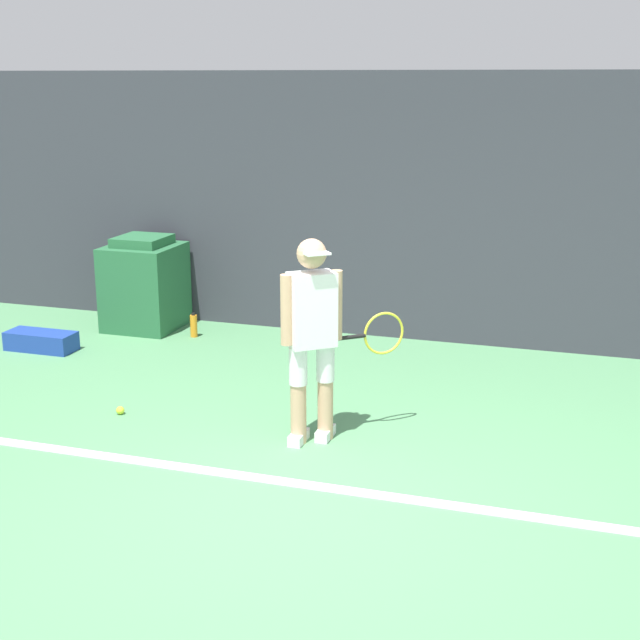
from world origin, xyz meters
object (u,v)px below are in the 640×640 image
Objects in this scene: covered_chair at (145,284)px; equipment_bag at (41,341)px; tennis_player at (314,332)px; tennis_ball at (120,410)px; water_bottle at (194,326)px.

covered_chair is 1.43× the size of equipment_bag.
covered_chair is at bearing 60.92° from equipment_bag.
covered_chair is at bearing 98.58° from tennis_player.
covered_chair is (-1.07, 2.43, 0.45)m from tennis_ball.
equipment_bag is (-1.68, 1.34, 0.06)m from tennis_ball.
tennis_player is at bearing -22.02° from equipment_bag.
tennis_ball is 0.10× the size of equipment_bag.
covered_chair reaches higher than equipment_bag.
covered_chair is at bearing 164.50° from water_bottle.
water_bottle is at bearing -15.50° from covered_chair.
water_bottle reaches higher than equipment_bag.
tennis_ball is 2.29m from water_bottle.
water_bottle is at bearing 100.22° from tennis_ball.
equipment_bag is 2.71× the size of water_bottle.
covered_chair reaches higher than tennis_ball.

